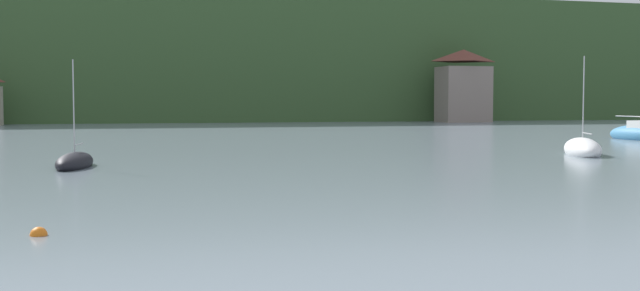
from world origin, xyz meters
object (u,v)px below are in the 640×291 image
sailboat_far_4 (582,149)px  sailboat_far_1 (75,163)px  mooring_buoy_mid (39,235)px  shore_building_central (463,87)px

sailboat_far_4 → sailboat_far_1: bearing=114.1°
sailboat_far_1 → sailboat_far_4: size_ratio=0.87×
sailboat_far_1 → mooring_buoy_mid: sailboat_far_1 is taller
shore_building_central → sailboat_far_4: 67.12m
sailboat_far_1 → sailboat_far_4: (26.85, 1.11, 0.08)m
shore_building_central → sailboat_far_4: bearing=-110.0°
sailboat_far_1 → mooring_buoy_mid: (0.23, -17.83, -0.22)m
sailboat_far_1 → sailboat_far_4: 26.87m
shore_building_central → mooring_buoy_mid: shore_building_central is taller
shore_building_central → sailboat_far_1: 81.24m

